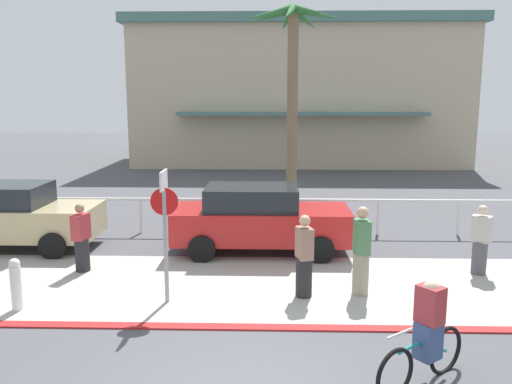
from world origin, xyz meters
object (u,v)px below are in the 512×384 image
car_red_2 (259,218)px  pedestrian_1 (361,254)px  stop_sign_bike_lane (165,217)px  bollard_3 (16,284)px  pedestrian_2 (480,243)px  pedestrian_3 (304,260)px  car_tan_1 (9,215)px  pedestrian_0 (82,241)px  cyclist_teal_0 (426,335)px  palm_tree_1 (292,59)px

car_red_2 → pedestrian_1: size_ratio=2.44×
stop_sign_bike_lane → bollard_3: stop_sign_bike_lane is taller
pedestrian_2 → pedestrian_3: size_ratio=0.95×
car_tan_1 → pedestrian_0: car_tan_1 is taller
stop_sign_bike_lane → pedestrian_3: size_ratio=1.54×
stop_sign_bike_lane → car_red_2: stop_sign_bike_lane is taller
cyclist_teal_0 → pedestrian_0: (-6.36, 4.55, 0.02)m
bollard_3 → car_tan_1: car_tan_1 is taller
palm_tree_1 → cyclist_teal_0: 12.17m
car_tan_1 → pedestrian_3: car_tan_1 is taller
stop_sign_bike_lane → palm_tree_1: (2.65, 8.47, 3.42)m
bollard_3 → palm_tree_1: palm_tree_1 is taller
pedestrian_1 → pedestrian_2: size_ratio=1.15×
car_tan_1 → pedestrian_1: (8.53, -3.09, -0.03)m
pedestrian_3 → pedestrian_2: bearing=20.3°
palm_tree_1 → car_tan_1: bearing=-146.6°
cyclist_teal_0 → pedestrian_3: size_ratio=0.90×
bollard_3 → car_tan_1: bearing=117.2°
palm_tree_1 → car_red_2: size_ratio=1.56×
bollard_3 → pedestrian_1: pedestrian_1 is taller
pedestrian_2 → pedestrian_3: bearing=-159.7°
palm_tree_1 → car_tan_1: size_ratio=1.56×
car_red_2 → pedestrian_3: (0.94, -3.07, -0.11)m
stop_sign_bike_lane → pedestrian_3: (2.63, 0.35, -0.91)m
car_red_2 → palm_tree_1: bearing=79.2°
cyclist_teal_0 → pedestrian_3: bearing=115.2°
stop_sign_bike_lane → pedestrian_2: stop_sign_bike_lane is taller
pedestrian_1 → stop_sign_bike_lane: bearing=-172.5°
bollard_3 → car_tan_1: 4.55m
stop_sign_bike_lane → cyclist_teal_0: (4.10, -2.78, -0.98)m
pedestrian_1 → pedestrian_3: size_ratio=1.09×
car_red_2 → bollard_3: bearing=-138.5°
bollard_3 → cyclist_teal_0: 7.18m
bollard_3 → palm_tree_1: bearing=59.1°
stop_sign_bike_lane → car_red_2: bearing=63.7°
stop_sign_bike_lane → palm_tree_1: bearing=72.6°
pedestrian_0 → pedestrian_2: pedestrian_2 is taller
car_tan_1 → pedestrian_2: car_tan_1 is taller
bollard_3 → palm_tree_1: size_ratio=0.15×
cyclist_teal_0 → pedestrian_2: pedestrian_2 is taller
pedestrian_3 → cyclist_teal_0: bearing=-64.8°
stop_sign_bike_lane → cyclist_teal_0: size_ratio=1.71×
car_tan_1 → pedestrian_0: bearing=-35.8°
car_tan_1 → stop_sign_bike_lane: bearing=-36.9°
cyclist_teal_0 → pedestrian_2: 5.23m
stop_sign_bike_lane → cyclist_teal_0: stop_sign_bike_lane is taller
car_tan_1 → pedestrian_3: size_ratio=2.65×
cyclist_teal_0 → pedestrian_3: (-1.47, 3.13, 0.07)m
car_tan_1 → pedestrian_1: bearing=-19.9°
car_tan_1 → car_red_2: size_ratio=1.00×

